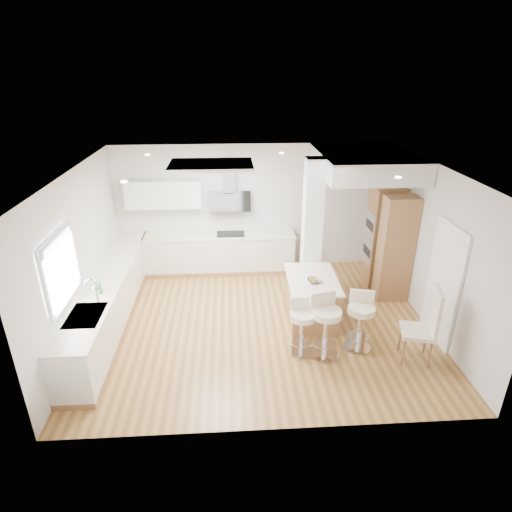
{
  "coord_description": "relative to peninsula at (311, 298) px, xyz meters",
  "views": [
    {
      "loc": [
        -0.5,
        -6.6,
        4.31
      ],
      "look_at": [
        -0.05,
        0.4,
        1.16
      ],
      "focal_mm": 30.0,
      "sensor_mm": 36.0,
      "label": 1
    }
  ],
  "objects": [
    {
      "name": "ground",
      "position": [
        -0.94,
        -0.12,
        -0.41
      ],
      "size": [
        6.0,
        6.0,
        0.0
      ],
      "primitive_type": "plane",
      "color": "#AB7B3F",
      "rests_on": "ground"
    },
    {
      "name": "ceiling",
      "position": [
        -0.94,
        -0.12,
        -0.41
      ],
      "size": [
        6.0,
        5.0,
        0.02
      ],
      "primitive_type": "cube",
      "color": "silver",
      "rests_on": "ground"
    },
    {
      "name": "wall_back",
      "position": [
        -0.94,
        2.38,
        0.99
      ],
      "size": [
        6.0,
        0.04,
        2.8
      ],
      "primitive_type": "cube",
      "color": "silver",
      "rests_on": "ground"
    },
    {
      "name": "wall_left",
      "position": [
        -3.94,
        -0.12,
        0.99
      ],
      "size": [
        0.04,
        5.0,
        2.8
      ],
      "primitive_type": "cube",
      "color": "silver",
      "rests_on": "ground"
    },
    {
      "name": "wall_right",
      "position": [
        2.06,
        -0.12,
        0.99
      ],
      "size": [
        0.04,
        5.0,
        2.8
      ],
      "primitive_type": "cube",
      "color": "silver",
      "rests_on": "ground"
    },
    {
      "name": "skylight",
      "position": [
        -1.73,
        0.48,
        2.36
      ],
      "size": [
        4.1,
        2.1,
        0.06
      ],
      "color": "white",
      "rests_on": "ground"
    },
    {
      "name": "window_left",
      "position": [
        -3.89,
        -1.02,
        1.28
      ],
      "size": [
        0.06,
        1.28,
        1.07
      ],
      "color": "white",
      "rests_on": "ground"
    },
    {
      "name": "doorway_right",
      "position": [
        2.04,
        -0.72,
        0.59
      ],
      "size": [
        0.05,
        1.0,
        2.1
      ],
      "color": "#4B423B",
      "rests_on": "ground"
    },
    {
      "name": "counter_left",
      "position": [
        -3.64,
        0.11,
        0.04
      ],
      "size": [
        0.63,
        4.5,
        1.35
      ],
      "color": "#A27145",
      "rests_on": "ground"
    },
    {
      "name": "counter_back",
      "position": [
        -1.85,
        2.1,
        0.28
      ],
      "size": [
        3.62,
        0.63,
        2.5
      ],
      "color": "#A27145",
      "rests_on": "ground"
    },
    {
      "name": "pillar",
      "position": [
        0.11,
        0.83,
        0.99
      ],
      "size": [
        0.35,
        0.35,
        2.8
      ],
      "color": "white",
      "rests_on": "ground"
    },
    {
      "name": "soffit",
      "position": [
        1.16,
        1.28,
        2.19
      ],
      "size": [
        1.78,
        2.2,
        0.4
      ],
      "color": "silver",
      "rests_on": "ground"
    },
    {
      "name": "oven_column",
      "position": [
        1.74,
        1.11,
        0.64
      ],
      "size": [
        0.63,
        1.21,
        2.1
      ],
      "color": "#A27145",
      "rests_on": "ground"
    },
    {
      "name": "peninsula",
      "position": [
        0.0,
        0.0,
        0.0
      ],
      "size": [
        0.92,
        1.37,
        0.88
      ],
      "rotation": [
        0.0,
        0.0,
        -0.02
      ],
      "color": "#A27145",
      "rests_on": "ground"
    },
    {
      "name": "bar_stool_a",
      "position": [
        -0.34,
        -1.03,
        0.12
      ],
      "size": [
        0.43,
        0.43,
        0.95
      ],
      "rotation": [
        0.0,
        0.0,
        -0.02
      ],
      "color": "silver",
      "rests_on": "ground"
    },
    {
      "name": "bar_stool_b",
      "position": [
        0.01,
        -1.12,
        0.19
      ],
      "size": [
        0.59,
        0.59,
        1.08
      ],
      "rotation": [
        0.0,
        0.0,
        0.24
      ],
      "color": "silver",
      "rests_on": "ground"
    },
    {
      "name": "bar_stool_c",
      "position": [
        0.62,
        -0.96,
        0.15
      ],
      "size": [
        0.55,
        0.55,
        1.01
      ],
      "rotation": [
        0.0,
        0.0,
        -0.24
      ],
      "color": "silver",
      "rests_on": "ground"
    },
    {
      "name": "dining_chair",
      "position": [
        1.53,
        -1.34,
        0.26
      ],
      "size": [
        0.6,
        0.6,
        1.27
      ],
      "rotation": [
        0.0,
        0.0,
        -0.24
      ],
      "color": "beige",
      "rests_on": "ground"
    }
  ]
}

